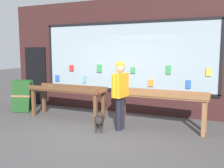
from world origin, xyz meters
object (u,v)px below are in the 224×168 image
object	(u,v)px
person_browsing	(120,90)
small_dog	(99,120)
sandwich_board_sign	(23,95)
display_table_right	(160,99)
display_table_left	(67,92)

from	to	relation	value
person_browsing	small_dog	bearing A→B (deg)	132.53
small_dog	sandwich_board_sign	bearing A→B (deg)	55.62
display_table_right	small_dog	bearing A→B (deg)	-150.35
display_table_right	sandwich_board_sign	xyz separation A→B (m)	(-4.56, 0.22, -0.24)
display_table_left	display_table_right	bearing A→B (deg)	-0.03
display_table_left	sandwich_board_sign	size ratio (longest dim) A/B	2.31
display_table_right	person_browsing	xyz separation A→B (m)	(-0.89, -0.47, 0.25)
small_dog	sandwich_board_sign	world-z (taller)	sandwich_board_sign
display_table_left	person_browsing	xyz separation A→B (m)	(1.83, -0.47, 0.25)
sandwich_board_sign	person_browsing	bearing A→B (deg)	-26.80
display_table_right	sandwich_board_sign	size ratio (longest dim) A/B	2.30
small_dog	person_browsing	bearing A→B (deg)	-74.57
small_dog	sandwich_board_sign	size ratio (longest dim) A/B	0.53
display_table_left	sandwich_board_sign	bearing A→B (deg)	173.30
display_table_left	person_browsing	distance (m)	1.91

